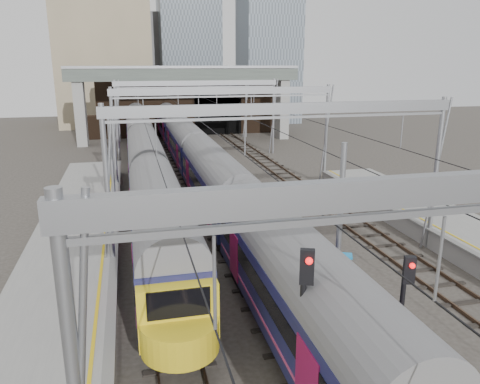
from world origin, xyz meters
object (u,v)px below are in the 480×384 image
object	(u,v)px
train_main	(198,160)
signal_near_left	(303,317)
train_second	(142,145)
relay_cabinet	(180,324)
signal_near_centre	(403,307)

from	to	relation	value
train_main	signal_near_left	world-z (taller)	signal_near_left
train_main	train_second	distance (m)	8.58
relay_cabinet	signal_near_left	bearing A→B (deg)	-53.23
signal_near_left	signal_near_centre	size ratio (longest dim) A/B	1.16
relay_cabinet	signal_near_centre	bearing A→B (deg)	-29.18
train_second	signal_near_left	distance (m)	32.92
train_main	signal_near_left	xyz separation A→B (m)	(-1.02, -25.18, 0.89)
signal_near_left	signal_near_centre	distance (m)	3.29
train_main	train_second	size ratio (longest dim) A/B	0.98
signal_near_left	relay_cabinet	world-z (taller)	signal_near_left
train_main	signal_near_left	distance (m)	25.22
train_main	train_second	bearing A→B (deg)	117.78
signal_near_left	relay_cabinet	xyz separation A→B (m)	(-2.76, 4.85, -2.68)
train_second	signal_near_centre	world-z (taller)	train_second
train_second	signal_near_centre	bearing A→B (deg)	-79.12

